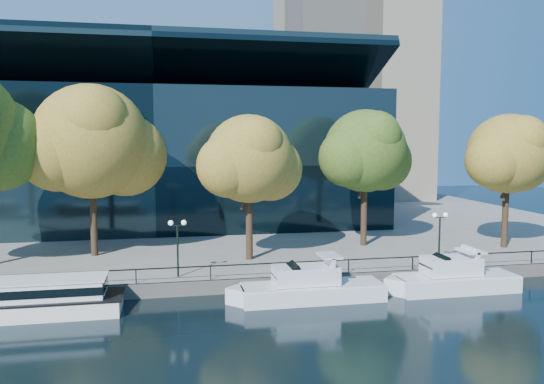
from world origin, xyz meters
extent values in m
plane|color=black|center=(0.00, 0.00, 0.00)|extent=(160.00, 160.00, 0.00)
cube|color=slate|center=(0.00, 36.50, 0.50)|extent=(90.00, 67.00, 1.00)
cube|color=#47443F|center=(0.00, 3.05, 0.50)|extent=(90.00, 0.25, 1.00)
cube|color=black|center=(0.00, 3.25, 1.95)|extent=(88.20, 0.08, 0.08)
cube|color=black|center=(0.00, 3.25, 1.45)|extent=(0.07, 0.07, 0.90)
cube|color=black|center=(-4.00, 32.00, 8.00)|extent=(50.00, 24.00, 16.00)
cube|color=black|center=(-4.00, 28.00, 17.50)|extent=(50.00, 17.14, 7.86)
cube|color=gray|center=(28.00, 55.00, 32.50)|extent=(22.00, 22.00, 65.00)
cube|color=white|center=(-12.22, 0.70, 0.51)|extent=(12.91, 3.13, 1.01)
cube|color=black|center=(-12.22, 0.70, 1.03)|extent=(13.17, 3.20, 0.11)
cube|color=white|center=(-11.76, 0.70, 1.61)|extent=(10.07, 2.57, 1.11)
cube|color=black|center=(-11.76, 0.70, 1.66)|extent=(10.20, 2.63, 0.51)
cube|color=white|center=(-11.76, 0.70, 2.21)|extent=(10.33, 2.70, 0.09)
cube|color=silver|center=(6.49, 0.41, 0.54)|extent=(9.49, 2.71, 1.08)
cube|color=silver|center=(1.75, 0.41, 0.54)|extent=(2.08, 2.08, 1.08)
cube|color=silver|center=(6.49, 0.41, 1.10)|extent=(9.30, 2.66, 0.07)
cube|color=silver|center=(6.02, 0.41, 1.76)|extent=(4.27, 2.03, 1.17)
cube|color=black|center=(4.78, 0.41, 1.85)|extent=(1.87, 1.95, 1.48)
cube|color=silver|center=(7.63, 0.41, 2.62)|extent=(0.23, 2.11, 0.72)
cube|color=silver|center=(7.63, 0.41, 2.98)|extent=(1.26, 2.11, 0.14)
cube|color=silver|center=(16.98, 0.50, 0.57)|extent=(8.58, 2.67, 1.14)
cube|color=silver|center=(12.69, 0.50, 0.57)|extent=(2.10, 2.10, 1.14)
cube|color=silver|center=(16.98, 0.50, 1.16)|extent=(8.41, 2.62, 0.08)
cube|color=silver|center=(16.55, 0.50, 1.86)|extent=(3.86, 2.00, 1.24)
cube|color=black|center=(15.43, 0.50, 1.95)|extent=(1.74, 1.92, 1.44)
cube|color=silver|center=(18.00, 0.50, 2.76)|extent=(0.24, 2.08, 0.76)
cube|color=silver|center=(18.00, 0.50, 2.86)|extent=(1.33, 2.08, 0.14)
cylinder|color=black|center=(-8.89, 12.86, 4.79)|extent=(0.56, 0.56, 7.59)
cylinder|color=black|center=(-8.39, 13.06, 7.77)|extent=(1.20, 1.82, 3.79)
cylinder|color=black|center=(-9.29, 12.56, 7.50)|extent=(1.10, 1.25, 3.39)
sphere|color=olive|center=(-8.89, 12.86, 10.48)|extent=(9.38, 9.38, 9.38)
sphere|color=olive|center=(-6.31, 14.27, 9.31)|extent=(7.04, 7.04, 7.04)
sphere|color=olive|center=(-11.23, 11.92, 9.78)|extent=(6.57, 6.57, 6.57)
sphere|color=olive|center=(-8.42, 10.98, 12.13)|extent=(5.63, 5.63, 5.63)
cylinder|color=black|center=(3.59, 9.01, 4.25)|extent=(0.56, 0.56, 6.50)
cylinder|color=black|center=(4.09, 9.21, 6.80)|extent=(1.08, 1.61, 3.26)
cylinder|color=black|center=(3.19, 8.71, 6.57)|extent=(0.99, 1.12, 2.92)
sphere|color=olive|center=(3.59, 9.01, 9.12)|extent=(7.04, 7.04, 7.04)
sphere|color=olive|center=(5.53, 10.07, 8.24)|extent=(5.28, 5.28, 5.28)
sphere|color=olive|center=(1.83, 8.31, 8.59)|extent=(4.93, 4.93, 4.93)
sphere|color=olive|center=(3.95, 7.60, 10.35)|extent=(4.22, 4.22, 4.22)
cylinder|color=black|center=(14.76, 12.70, 4.45)|extent=(0.56, 0.56, 6.91)
cylinder|color=black|center=(15.26, 12.90, 7.17)|extent=(1.12, 1.69, 3.46)
cylinder|color=black|center=(14.36, 12.40, 6.92)|extent=(1.03, 1.17, 3.10)
sphere|color=#334F18|center=(14.76, 12.70, 9.63)|extent=(7.47, 7.47, 7.47)
sphere|color=#334F18|center=(16.81, 13.82, 8.70)|extent=(5.60, 5.60, 5.60)
sphere|color=#334F18|center=(12.89, 11.95, 9.07)|extent=(5.23, 5.23, 5.23)
sphere|color=#334F18|center=(15.13, 11.20, 10.94)|extent=(4.48, 4.48, 4.48)
cylinder|color=black|center=(26.83, 9.34, 4.36)|extent=(0.56, 0.56, 6.71)
cylinder|color=black|center=(27.33, 9.54, 7.00)|extent=(1.10, 1.65, 3.37)
cylinder|color=black|center=(26.43, 9.04, 6.76)|extent=(1.01, 1.14, 3.01)
sphere|color=olive|center=(26.83, 9.34, 9.39)|extent=(7.06, 7.06, 7.06)
sphere|color=olive|center=(28.78, 10.40, 8.51)|extent=(5.29, 5.29, 5.29)
sphere|color=olive|center=(25.07, 8.64, 8.86)|extent=(4.94, 4.94, 4.94)
sphere|color=olive|center=(27.19, 7.93, 10.63)|extent=(4.23, 4.23, 4.23)
cylinder|color=black|center=(-2.19, 4.50, 2.80)|extent=(0.14, 0.14, 3.60)
cube|color=black|center=(-2.19, 4.50, 4.65)|extent=(0.90, 0.06, 0.06)
sphere|color=white|center=(-2.64, 4.50, 4.85)|extent=(0.36, 0.36, 0.36)
sphere|color=white|center=(-1.74, 4.50, 4.85)|extent=(0.36, 0.36, 0.36)
cylinder|color=black|center=(17.81, 4.50, 2.80)|extent=(0.14, 0.14, 3.60)
cube|color=black|center=(17.81, 4.50, 4.65)|extent=(0.90, 0.06, 0.06)
sphere|color=white|center=(17.36, 4.50, 4.85)|extent=(0.36, 0.36, 0.36)
sphere|color=white|center=(18.26, 4.50, 4.85)|extent=(0.36, 0.36, 0.36)
camera|label=1|loc=(-2.79, -32.71, 10.59)|focal=35.00mm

